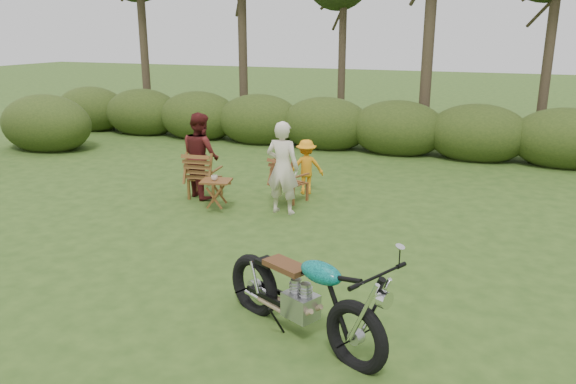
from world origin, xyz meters
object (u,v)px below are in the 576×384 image
(child, at_px, (306,193))
(side_table, at_px, (217,195))
(adult_b, at_px, (203,196))
(lawn_chair_left, at_px, (206,197))
(lawn_chair_right, at_px, (291,201))
(adult_a, at_px, (283,213))
(motorcycle, at_px, (300,335))
(cup, at_px, (214,178))

(child, bearing_deg, side_table, 25.75)
(adult_b, bearing_deg, lawn_chair_left, -171.05)
(adult_b, bearing_deg, side_table, 169.32)
(lawn_chair_right, xyz_separation_m, child, (0.09, 0.57, 0.00))
(adult_a, xyz_separation_m, child, (-0.03, 1.32, 0.00))
(motorcycle, height_order, lawn_chair_right, motorcycle)
(motorcycle, bearing_deg, lawn_chair_left, 155.95)
(motorcycle, height_order, adult_a, adult_a)
(child, bearing_deg, motorcycle, 80.38)
(lawn_chair_right, distance_m, cup, 1.62)
(side_table, xyz_separation_m, cup, (-0.02, -0.02, 0.33))
(lawn_chair_left, bearing_deg, child, -157.86)
(cup, bearing_deg, motorcycle, -50.02)
(adult_b, bearing_deg, cup, 167.51)
(cup, bearing_deg, adult_b, 133.92)
(motorcycle, height_order, cup, cup)
(motorcycle, relative_size, adult_b, 1.31)
(lawn_chair_right, height_order, adult_a, adult_a)
(motorcycle, xyz_separation_m, adult_a, (-1.74, 3.80, 0.00))
(cup, height_order, child, cup)
(adult_a, bearing_deg, child, -86.47)
(adult_b, bearing_deg, lawn_chair_right, -134.49)
(lawn_chair_left, height_order, child, child)
(adult_a, bearing_deg, side_table, 15.39)
(side_table, bearing_deg, lawn_chair_left, 133.58)
(motorcycle, distance_m, lawn_chair_left, 5.43)
(lawn_chair_left, relative_size, child, 0.85)
(lawn_chair_right, relative_size, child, 0.78)
(cup, xyz_separation_m, adult_a, (1.20, 0.30, -0.61))
(lawn_chair_right, distance_m, adult_a, 0.76)
(lawn_chair_right, height_order, cup, cup)
(side_table, xyz_separation_m, adult_a, (1.18, 0.28, -0.28))
(motorcycle, bearing_deg, side_table, 155.32)
(motorcycle, distance_m, lawn_chair_right, 4.91)
(lawn_chair_left, height_order, cup, cup)
(lawn_chair_right, relative_size, lawn_chair_left, 0.92)
(motorcycle, xyz_separation_m, side_table, (-2.91, 3.52, 0.28))
(cup, bearing_deg, adult_a, 14.19)
(lawn_chair_right, distance_m, child, 0.58)
(lawn_chair_right, bearing_deg, adult_b, 33.63)
(cup, height_order, adult_a, adult_a)
(motorcycle, xyz_separation_m, lawn_chair_left, (-3.50, 4.14, 0.00))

